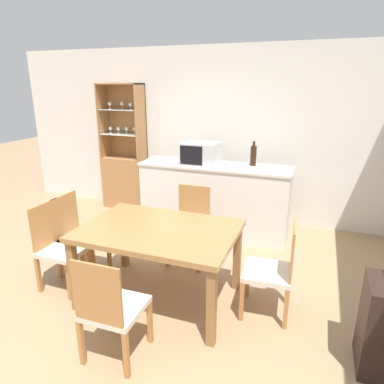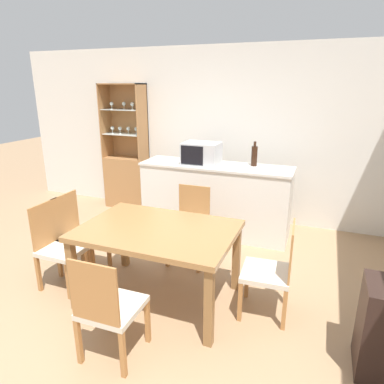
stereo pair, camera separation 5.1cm
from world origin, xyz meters
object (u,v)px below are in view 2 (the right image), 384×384
at_px(dining_chair_head_far, 190,226).
at_px(wine_bottle, 254,156).
at_px(dining_chair_side_left_near, 60,246).
at_px(dining_chair_side_right_far, 272,271).
at_px(display_cabinet, 127,172).
at_px(dining_chair_head_near, 109,308).
at_px(dining_table, 158,236).
at_px(microwave, 201,153).
at_px(dining_chair_side_left_far, 79,235).

bearing_deg(dining_chair_head_far, wine_bottle, -118.03).
height_order(dining_chair_side_left_near, dining_chair_side_right_far, same).
xyz_separation_m(display_cabinet, dining_chair_side_right_far, (2.73, -2.06, -0.16)).
xyz_separation_m(dining_chair_side_left_near, dining_chair_head_near, (1.04, -0.67, 0.00)).
height_order(display_cabinet, dining_table, display_cabinet).
relative_size(dining_table, dining_chair_side_right_far, 1.62).
height_order(dining_table, dining_chair_side_left_near, dining_chair_side_left_near).
xyz_separation_m(display_cabinet, dining_table, (1.69, -2.21, 0.06)).
xyz_separation_m(dining_chair_head_far, microwave, (-0.18, 0.88, 0.68)).
distance_m(dining_chair_side_left_far, wine_bottle, 2.39).
xyz_separation_m(dining_table, microwave, (-0.18, 1.70, 0.46)).
distance_m(display_cabinet, microwave, 1.68).
relative_size(dining_chair_side_left_near, dining_chair_side_right_far, 1.00).
bearing_deg(display_cabinet, wine_bottle, -9.82).
bearing_deg(dining_chair_side_right_far, dining_chair_head_near, 129.44).
relative_size(dining_table, dining_chair_side_left_far, 1.62).
distance_m(microwave, wine_bottle, 0.70).
bearing_deg(dining_chair_head_far, dining_chair_side_left_far, 31.62).
bearing_deg(display_cabinet, dining_chair_side_right_far, -37.03).
relative_size(display_cabinet, dining_chair_head_far, 2.29).
bearing_deg(display_cabinet, dining_table, -52.59).
relative_size(dining_chair_side_right_far, wine_bottle, 2.73).
height_order(display_cabinet, wine_bottle, display_cabinet).
height_order(display_cabinet, dining_chair_head_near, display_cabinet).
relative_size(dining_chair_side_left_near, dining_chair_head_near, 1.00).
bearing_deg(dining_chair_side_left_near, dining_chair_head_far, 133.34).
bearing_deg(dining_chair_side_left_far, dining_table, 81.57).
bearing_deg(display_cabinet, dining_chair_head_far, -39.51).
height_order(dining_chair_head_near, dining_chair_side_right_far, same).
height_order(dining_table, dining_chair_side_left_far, dining_chair_side_left_far).
distance_m(dining_chair_side_left_near, dining_chair_side_right_far, 2.10).
relative_size(dining_table, dining_chair_head_near, 1.62).
relative_size(dining_chair_side_left_near, wine_bottle, 2.73).
distance_m(dining_chair_head_near, microwave, 2.61).
xyz_separation_m(dining_chair_side_left_near, wine_bottle, (1.55, 1.98, 0.68)).
bearing_deg(dining_table, wine_bottle, 74.39).
distance_m(display_cabinet, dining_chair_side_left_far, 2.17).
distance_m(display_cabinet, dining_chair_side_right_far, 3.43).
relative_size(display_cabinet, wine_bottle, 6.24).
bearing_deg(microwave, display_cabinet, 161.25).
xyz_separation_m(display_cabinet, microwave, (1.51, -0.51, 0.52)).
bearing_deg(dining_table, display_cabinet, 127.41).
xyz_separation_m(display_cabinet, dining_chair_head_far, (1.69, -1.39, -0.16)).
bearing_deg(dining_chair_side_right_far, dining_chair_side_left_far, 86.59).
distance_m(dining_chair_side_left_far, dining_chair_head_near, 1.42).
distance_m(dining_table, dining_chair_side_left_far, 1.07).
height_order(dining_chair_side_left_near, dining_chair_head_far, same).
distance_m(dining_table, dining_chair_side_left_near, 1.07).
relative_size(dining_chair_side_left_near, microwave, 1.83).
bearing_deg(dining_table, dining_chair_side_right_far, 8.21).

